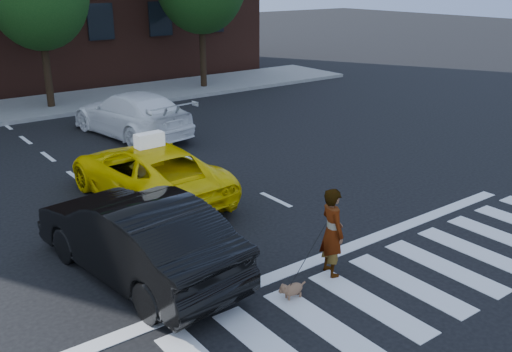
{
  "coord_description": "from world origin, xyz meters",
  "views": [
    {
      "loc": [
        -6.27,
        -5.27,
        5.03
      ],
      "look_at": [
        0.38,
        3.55,
        1.1
      ],
      "focal_mm": 40.0,
      "sensor_mm": 36.0,
      "label": 1
    }
  ],
  "objects_px": {
    "white_suv": "(131,114)",
    "dog": "(291,289)",
    "woman": "(332,232)",
    "taxi": "(148,172)",
    "black_sedan": "(136,236)"
  },
  "relations": [
    {
      "from": "white_suv",
      "to": "woman",
      "type": "distance_m",
      "value": 10.63
    },
    {
      "from": "white_suv",
      "to": "woman",
      "type": "relative_size",
      "value": 3.06
    },
    {
      "from": "taxi",
      "to": "woman",
      "type": "distance_m",
      "value": 5.25
    },
    {
      "from": "black_sedan",
      "to": "dog",
      "type": "height_order",
      "value": "black_sedan"
    },
    {
      "from": "black_sedan",
      "to": "white_suv",
      "type": "xyz_separation_m",
      "value": [
        3.95,
        8.56,
        -0.03
      ]
    },
    {
      "from": "white_suv",
      "to": "woman",
      "type": "xyz_separation_m",
      "value": [
        -1.21,
        -10.56,
        0.09
      ]
    },
    {
      "from": "white_suv",
      "to": "dog",
      "type": "distance_m",
      "value": 11.04
    },
    {
      "from": "taxi",
      "to": "white_suv",
      "type": "bearing_deg",
      "value": -114.03
    },
    {
      "from": "black_sedan",
      "to": "dog",
      "type": "bearing_deg",
      "value": 119.15
    },
    {
      "from": "white_suv",
      "to": "dog",
      "type": "xyz_separation_m",
      "value": [
        -2.31,
        -10.78,
        -0.55
      ]
    },
    {
      "from": "taxi",
      "to": "woman",
      "type": "relative_size",
      "value": 2.98
    },
    {
      "from": "black_sedan",
      "to": "woman",
      "type": "distance_m",
      "value": 3.39
    },
    {
      "from": "black_sedan",
      "to": "dog",
      "type": "distance_m",
      "value": 2.82
    },
    {
      "from": "woman",
      "to": "dog",
      "type": "bearing_deg",
      "value": 116.34
    },
    {
      "from": "black_sedan",
      "to": "woman",
      "type": "xyz_separation_m",
      "value": [
        2.74,
        -2.0,
        0.06
      ]
    }
  ]
}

